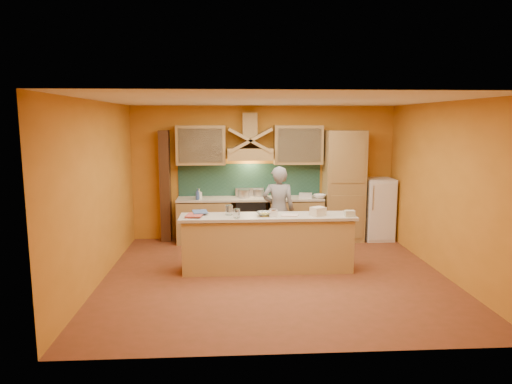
{
  "coord_description": "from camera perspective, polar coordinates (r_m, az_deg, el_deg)",
  "views": [
    {
      "loc": [
        -0.73,
        -7.07,
        2.5
      ],
      "look_at": [
        -0.26,
        0.9,
        1.24
      ],
      "focal_mm": 32.0,
      "sensor_mm": 36.0,
      "label": 1
    }
  ],
  "objects": [
    {
      "name": "soap_bottle_b",
      "position": [
        9.22,
        -7.33,
        -0.28
      ],
      "size": [
        0.11,
        0.11,
        0.23
      ],
      "primitive_type": "imported",
      "rotation": [
        0.0,
        0.0,
        0.3
      ],
      "color": "#355092",
      "rests_on": "counter_top"
    },
    {
      "name": "floor",
      "position": [
        7.53,
        2.4,
        -10.45
      ],
      "size": [
        5.5,
        5.0,
        0.01
      ],
      "primitive_type": "cube",
      "color": "brown",
      "rests_on": "ground"
    },
    {
      "name": "wall_left",
      "position": [
        7.43,
        -19.12,
        -0.06
      ],
      "size": [
        0.02,
        5.0,
        2.8
      ],
      "primitive_type": "cube",
      "color": "orange",
      "rests_on": "floor"
    },
    {
      "name": "bowl_back",
      "position": [
        9.43,
        7.95,
        -0.54
      ],
      "size": [
        0.32,
        0.32,
        0.08
      ],
      "primitive_type": "imported",
      "rotation": [
        0.0,
        0.0,
        0.35
      ],
      "color": "white",
      "rests_on": "counter_top"
    },
    {
      "name": "wall_back",
      "position": [
        9.66,
        0.96,
        2.4
      ],
      "size": [
        5.5,
        0.02,
        2.8
      ],
      "primitive_type": "cube",
      "color": "orange",
      "rests_on": "floor"
    },
    {
      "name": "stove",
      "position": [
        9.5,
        -0.72,
        -3.52
      ],
      "size": [
        0.6,
        0.58,
        0.9
      ],
      "primitive_type": "cube",
      "color": "black",
      "rests_on": "floor"
    },
    {
      "name": "island_top",
      "position": [
        7.56,
        1.46,
        -3.12
      ],
      "size": [
        2.9,
        0.62,
        0.05
      ],
      "primitive_type": "cube",
      "color": "beige",
      "rests_on": "island_body"
    },
    {
      "name": "pot_small",
      "position": [
        9.56,
        0.27,
        -0.24
      ],
      "size": [
        0.27,
        0.27,
        0.15
      ],
      "primitive_type": "cylinder",
      "rotation": [
        0.0,
        0.0,
        0.34
      ],
      "color": "#B3B3BA",
      "rests_on": "stove"
    },
    {
      "name": "wall_front",
      "position": [
        4.75,
        5.56,
        -4.46
      ],
      "size": [
        5.5,
        0.02,
        2.8
      ],
      "primitive_type": "cube",
      "color": "orange",
      "rests_on": "floor"
    },
    {
      "name": "wall_right",
      "position": [
        7.95,
        22.59,
        0.31
      ],
      "size": [
        0.02,
        5.0,
        2.8
      ],
      "primitive_type": "cube",
      "color": "orange",
      "rests_on": "floor"
    },
    {
      "name": "mixing_bowl",
      "position": [
        7.52,
        1.08,
        -2.74
      ],
      "size": [
        0.27,
        0.27,
        0.07
      ],
      "primitive_type": "imported",
      "rotation": [
        0.0,
        0.0,
        -0.01
      ],
      "color": "white",
      "rests_on": "island_top"
    },
    {
      "name": "soap_bottle_a",
      "position": [
        9.34,
        -7.13,
        -0.22
      ],
      "size": [
        0.13,
        0.13,
        0.21
      ],
      "primitive_type": "imported",
      "rotation": [
        0.0,
        0.0,
        0.42
      ],
      "color": "white",
      "rests_on": "counter_top"
    },
    {
      "name": "jar_large",
      "position": [
        7.59,
        -3.38,
        -2.25
      ],
      "size": [
        0.14,
        0.14,
        0.17
      ],
      "primitive_type": "cylinder",
      "rotation": [
        0.0,
        0.0,
        -0.16
      ],
      "color": "white",
      "rests_on": "island_top"
    },
    {
      "name": "upper_cabinet_left",
      "position": [
        9.42,
        -6.89,
        5.84
      ],
      "size": [
        1.0,
        0.35,
        0.8
      ],
      "primitive_type": "cube",
      "color": "#A5834B",
      "rests_on": "wall_back"
    },
    {
      "name": "upper_cabinet_right",
      "position": [
        9.51,
        5.28,
        5.9
      ],
      "size": [
        1.0,
        0.35,
        0.8
      ],
      "primitive_type": "cube",
      "color": "#A5834B",
      "rests_on": "wall_back"
    },
    {
      "name": "kitchen_scale",
      "position": [
        7.47,
        2.18,
        -2.65
      ],
      "size": [
        0.14,
        0.14,
        0.11
      ],
      "primitive_type": "cube",
      "rotation": [
        0.0,
        0.0,
        -0.06
      ],
      "color": "white",
      "rests_on": "island_top"
    },
    {
      "name": "grocery_bag_a",
      "position": [
        7.58,
        7.77,
        -2.41
      ],
      "size": [
        0.28,
        0.26,
        0.14
      ],
      "primitive_type": "cube",
      "rotation": [
        0.0,
        0.0,
        0.54
      ],
      "color": "beige",
      "rests_on": "island_top"
    },
    {
      "name": "grocery_bag_b",
      "position": [
        7.61,
        11.62,
        -2.65
      ],
      "size": [
        0.16,
        0.13,
        0.1
      ],
      "primitive_type": "cube",
      "rotation": [
        0.0,
        0.0,
        0.0
      ],
      "color": "beige",
      "rests_on": "island_top"
    },
    {
      "name": "base_cabinet_left",
      "position": [
        9.51,
        -6.46,
        -3.68
      ],
      "size": [
        1.1,
        0.6,
        0.86
      ],
      "primitive_type": "cube",
      "color": "#A5834B",
      "rests_on": "floor"
    },
    {
      "name": "backsplash",
      "position": [
        9.64,
        -0.81,
        1.5
      ],
      "size": [
        3.0,
        0.03,
        0.7
      ],
      "primitive_type": "cube",
      "color": "#1C3E33",
      "rests_on": "wall_back"
    },
    {
      "name": "pot_large",
      "position": [
        9.43,
        -1.54,
        -0.28
      ],
      "size": [
        0.27,
        0.27,
        0.18
      ],
      "primitive_type": "cylinder",
      "rotation": [
        0.0,
        0.0,
        -0.19
      ],
      "color": "silver",
      "rests_on": "stove"
    },
    {
      "name": "dish_rack",
      "position": [
        9.44,
        6.21,
        -0.46
      ],
      "size": [
        0.3,
        0.25,
        0.09
      ],
      "primitive_type": "cube",
      "rotation": [
        0.0,
        0.0,
        -0.19
      ],
      "color": "silver",
      "rests_on": "counter_top"
    },
    {
      "name": "ceiling",
      "position": [
        7.11,
        2.55,
        11.36
      ],
      "size": [
        5.5,
        5.0,
        0.01
      ],
      "primitive_type": "cube",
      "color": "white",
      "rests_on": "wall_back"
    },
    {
      "name": "range_hood",
      "position": [
        9.35,
        -0.75,
        4.78
      ],
      "size": [
        0.92,
        0.5,
        0.24
      ],
      "primitive_type": "cube",
      "color": "#A5834B",
      "rests_on": "wall_back"
    },
    {
      "name": "trim_column_left",
      "position": [
        9.6,
        -11.26,
        0.69
      ],
      "size": [
        0.2,
        0.3,
        2.3
      ],
      "primitive_type": "cube",
      "color": "#472816",
      "rests_on": "floor"
    },
    {
      "name": "jar_small",
      "position": [
        7.35,
        -2.42,
        -2.68
      ],
      "size": [
        0.11,
        0.11,
        0.15
      ],
      "primitive_type": "cylinder",
      "rotation": [
        0.0,
        0.0,
        0.03
      ],
      "color": "silver",
      "rests_on": "island_top"
    },
    {
      "name": "book_lower",
      "position": [
        7.56,
        -8.66,
        -2.89
      ],
      "size": [
        0.31,
        0.38,
        0.03
      ],
      "primitive_type": "imported",
      "rotation": [
        0.0,
        0.0,
        -0.14
      ],
      "color": "#B74B41",
      "rests_on": "island_top"
    },
    {
      "name": "pantry_column",
      "position": [
        9.66,
        10.9,
        0.75
      ],
      "size": [
        0.8,
        0.6,
        2.3
      ],
      "primitive_type": "cube",
      "color": "#A5834B",
      "rests_on": "floor"
    },
    {
      "name": "fridge",
      "position": [
        9.95,
        15.01,
        -2.07
      ],
      "size": [
        0.58,
        0.6,
        1.3
      ],
      "primitive_type": "cube",
      "color": "white",
      "rests_on": "floor"
    },
    {
      "name": "island_body",
      "position": [
        7.67,
        1.45,
        -6.62
      ],
      "size": [
        2.8,
        0.55,
        0.88
      ],
      "primitive_type": "cube",
      "color": "tan",
      "rests_on": "floor"
    },
    {
      "name": "hood_chimney",
      "position": [
        9.43,
        -0.79,
        8.34
      ],
      "size": [
        0.3,
        0.3,
        0.5
      ],
      "primitive_type": "cube",
      "color": "#A5834B",
      "rests_on": "wall_back"
    },
    {
      "name": "person",
      "position": [
        8.58,
        2.83,
        -2.29
      ],
      "size": [
        0.65,
        0.47,
        1.66
      ],
      "primitive_type": "imported",
      "rotation": [
        0.0,
        0.0,
        3.02
      ],
      "color": "gray",
      "rests_on": "floor"
    },
    {
      "name": "book_upper",
      "position": [
        7.69,
        -7.91,
        -2.53
      ],
      "size": [
        0.3,
        0.37,
        0.03
      ],
      "primitive_type": "imported",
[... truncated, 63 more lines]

